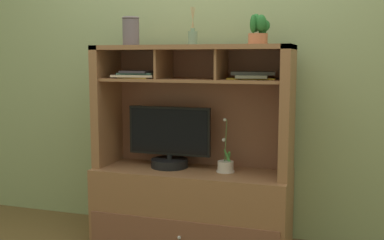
{
  "coord_description": "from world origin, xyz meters",
  "views": [
    {
      "loc": [
        0.96,
        -2.97,
        1.26
      ],
      "look_at": [
        0.0,
        0.0,
        0.85
      ],
      "focal_mm": 44.09,
      "sensor_mm": 36.0,
      "label": 1
    }
  ],
  "objects": [
    {
      "name": "diffuser_bottle",
      "position": [
        -0.0,
        0.02,
        1.39
      ],
      "size": [
        0.06,
        0.06,
        0.25
      ],
      "color": "gray",
      "rests_on": "media_console"
    },
    {
      "name": "potted_succulent",
      "position": [
        0.43,
        0.03,
        1.43
      ],
      "size": [
        0.14,
        0.14,
        0.19
      ],
      "color": "#BB6946",
      "rests_on": "media_console"
    },
    {
      "name": "magazine_stack_centre",
      "position": [
        -0.38,
        -0.03,
        1.15
      ],
      "size": [
        0.31,
        0.25,
        0.05
      ],
      "color": "gold",
      "rests_on": "media_console"
    },
    {
      "name": "back_wall",
      "position": [
        0.0,
        0.28,
        1.4
      ],
      "size": [
        6.0,
        0.02,
        2.8
      ],
      "primitive_type": "cube",
      "color": "#8E9C6D",
      "rests_on": "ground"
    },
    {
      "name": "tv_monitor",
      "position": [
        -0.17,
        0.02,
        0.68
      ],
      "size": [
        0.58,
        0.26,
        0.42
      ],
      "color": "black",
      "rests_on": "media_console"
    },
    {
      "name": "media_console",
      "position": [
        0.0,
        0.01,
        0.41
      ],
      "size": [
        1.32,
        0.53,
        1.34
      ],
      "color": "#8F5F3E",
      "rests_on": "ground"
    },
    {
      "name": "ceramic_vase",
      "position": [
        -0.43,
        -0.02,
        1.44
      ],
      "size": [
        0.12,
        0.12,
        0.19
      ],
      "color": "#5F545C",
      "rests_on": "media_console"
    },
    {
      "name": "potted_orchid",
      "position": [
        0.23,
        -0.0,
        0.55
      ],
      "size": [
        0.12,
        0.12,
        0.36
      ],
      "color": "beige",
      "rests_on": "media_console"
    },
    {
      "name": "magazine_stack_left",
      "position": [
        0.4,
        0.02,
        1.15
      ],
      "size": [
        0.32,
        0.27,
        0.05
      ],
      "color": "gold",
      "rests_on": "media_console"
    }
  ]
}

